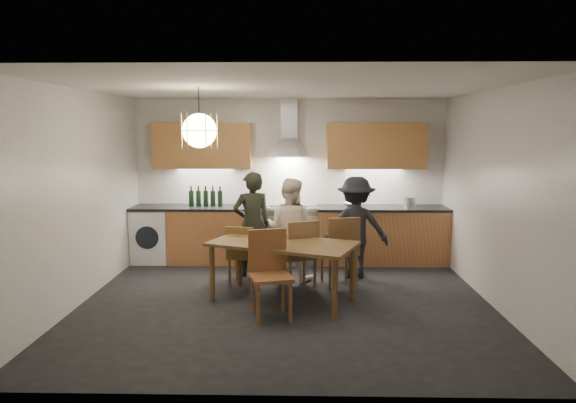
{
  "coord_description": "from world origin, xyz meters",
  "views": [
    {
      "loc": [
        0.17,
        -6.1,
        2.11
      ],
      "look_at": [
        0.02,
        0.4,
        1.2
      ],
      "focal_mm": 32.0,
      "sensor_mm": 36.0,
      "label": 1
    }
  ],
  "objects_px": {
    "chair_front": "(269,267)",
    "wine_bottles": "(206,196)",
    "dining_table": "(283,249)",
    "person_left": "(252,224)",
    "stock_pot": "(410,202)",
    "person_mid": "(290,229)",
    "chair_back_left": "(242,252)",
    "person_right": "(356,227)",
    "mixing_bowl": "(353,205)"
  },
  "relations": [
    {
      "from": "stock_pot",
      "to": "chair_front",
      "type": "bearing_deg",
      "value": -130.54
    },
    {
      "from": "dining_table",
      "to": "person_right",
      "type": "distance_m",
      "value": 1.47
    },
    {
      "from": "person_left",
      "to": "stock_pot",
      "type": "height_order",
      "value": "person_left"
    },
    {
      "from": "person_right",
      "to": "mixing_bowl",
      "type": "relative_size",
      "value": 4.45
    },
    {
      "from": "chair_front",
      "to": "person_mid",
      "type": "relative_size",
      "value": 0.68
    },
    {
      "from": "person_left",
      "to": "mixing_bowl",
      "type": "bearing_deg",
      "value": -172.05
    },
    {
      "from": "dining_table",
      "to": "chair_back_left",
      "type": "distance_m",
      "value": 0.82
    },
    {
      "from": "mixing_bowl",
      "to": "wine_bottles",
      "type": "distance_m",
      "value": 2.34
    },
    {
      "from": "chair_back_left",
      "to": "stock_pot",
      "type": "relative_size",
      "value": 4.18
    },
    {
      "from": "stock_pot",
      "to": "person_mid",
      "type": "bearing_deg",
      "value": -153.08
    },
    {
      "from": "person_mid",
      "to": "person_right",
      "type": "bearing_deg",
      "value": -154.46
    },
    {
      "from": "chair_back_left",
      "to": "person_mid",
      "type": "bearing_deg",
      "value": -136.92
    },
    {
      "from": "person_left",
      "to": "mixing_bowl",
      "type": "distance_m",
      "value": 1.71
    },
    {
      "from": "person_left",
      "to": "person_right",
      "type": "distance_m",
      "value": 1.49
    },
    {
      "from": "chair_back_left",
      "to": "mixing_bowl",
      "type": "distance_m",
      "value": 2.1
    },
    {
      "from": "chair_front",
      "to": "person_right",
      "type": "distance_m",
      "value": 1.96
    },
    {
      "from": "chair_back_left",
      "to": "chair_front",
      "type": "bearing_deg",
      "value": 123.37
    },
    {
      "from": "person_mid",
      "to": "person_left",
      "type": "bearing_deg",
      "value": 6.1
    },
    {
      "from": "stock_pot",
      "to": "wine_bottles",
      "type": "height_order",
      "value": "wine_bottles"
    },
    {
      "from": "chair_back_left",
      "to": "mixing_bowl",
      "type": "bearing_deg",
      "value": -130.72
    },
    {
      "from": "dining_table",
      "to": "person_left",
      "type": "height_order",
      "value": "person_left"
    },
    {
      "from": "dining_table",
      "to": "person_mid",
      "type": "relative_size",
      "value": 1.35
    },
    {
      "from": "person_mid",
      "to": "person_right",
      "type": "relative_size",
      "value": 0.99
    },
    {
      "from": "person_right",
      "to": "mixing_bowl",
      "type": "xyz_separation_m",
      "value": [
        0.04,
        0.76,
        0.21
      ]
    },
    {
      "from": "person_mid",
      "to": "wine_bottles",
      "type": "xyz_separation_m",
      "value": [
        -1.36,
        0.92,
        0.34
      ]
    },
    {
      "from": "person_right",
      "to": "wine_bottles",
      "type": "relative_size",
      "value": 2.7
    },
    {
      "from": "person_right",
      "to": "mixing_bowl",
      "type": "height_order",
      "value": "person_right"
    },
    {
      "from": "stock_pot",
      "to": "wine_bottles",
      "type": "relative_size",
      "value": 0.37
    },
    {
      "from": "person_mid",
      "to": "stock_pot",
      "type": "xyz_separation_m",
      "value": [
        1.89,
        0.96,
        0.25
      ]
    },
    {
      "from": "dining_table",
      "to": "mixing_bowl",
      "type": "bearing_deg",
      "value": 81.61
    },
    {
      "from": "chair_back_left",
      "to": "wine_bottles",
      "type": "relative_size",
      "value": 1.55
    },
    {
      "from": "person_mid",
      "to": "dining_table",
      "type": "bearing_deg",
      "value": 105.18
    },
    {
      "from": "chair_back_left",
      "to": "person_left",
      "type": "bearing_deg",
      "value": -88.75
    },
    {
      "from": "dining_table",
      "to": "person_mid",
      "type": "height_order",
      "value": "person_mid"
    },
    {
      "from": "chair_back_left",
      "to": "wine_bottles",
      "type": "distance_m",
      "value": 1.6
    },
    {
      "from": "chair_back_left",
      "to": "person_mid",
      "type": "relative_size",
      "value": 0.58
    },
    {
      "from": "mixing_bowl",
      "to": "stock_pot",
      "type": "xyz_separation_m",
      "value": [
        0.9,
        0.1,
        0.03
      ]
    },
    {
      "from": "chair_front",
      "to": "wine_bottles",
      "type": "relative_size",
      "value": 1.83
    },
    {
      "from": "mixing_bowl",
      "to": "wine_bottles",
      "type": "height_order",
      "value": "wine_bottles"
    },
    {
      "from": "mixing_bowl",
      "to": "person_mid",
      "type": "bearing_deg",
      "value": -138.72
    },
    {
      "from": "person_left",
      "to": "mixing_bowl",
      "type": "height_order",
      "value": "person_left"
    },
    {
      "from": "person_mid",
      "to": "chair_front",
      "type": "bearing_deg",
      "value": 101.61
    },
    {
      "from": "dining_table",
      "to": "person_left",
      "type": "relative_size",
      "value": 1.28
    },
    {
      "from": "dining_table",
      "to": "person_right",
      "type": "xyz_separation_m",
      "value": [
        1.01,
        1.06,
        0.07
      ]
    },
    {
      "from": "person_mid",
      "to": "stock_pot",
      "type": "bearing_deg",
      "value": -133.71
    },
    {
      "from": "chair_front",
      "to": "person_right",
      "type": "height_order",
      "value": "person_right"
    },
    {
      "from": "person_left",
      "to": "chair_back_left",
      "type": "bearing_deg",
      "value": 61.96
    },
    {
      "from": "dining_table",
      "to": "mixing_bowl",
      "type": "relative_size",
      "value": 5.97
    },
    {
      "from": "person_right",
      "to": "chair_back_left",
      "type": "bearing_deg",
      "value": 20.21
    },
    {
      "from": "dining_table",
      "to": "chair_front",
      "type": "height_order",
      "value": "chair_front"
    }
  ]
}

